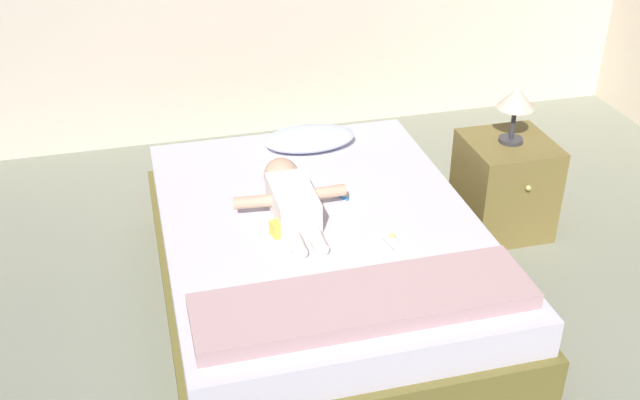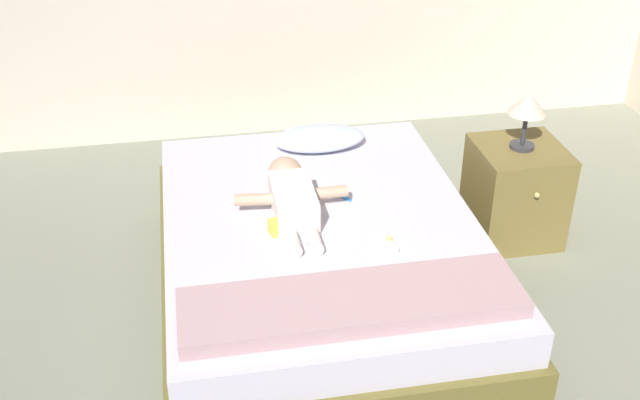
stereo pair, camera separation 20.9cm
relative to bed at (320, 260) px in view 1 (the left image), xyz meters
name	(u,v)px [view 1 (the left image)]	position (x,y,z in m)	size (l,w,h in m)	color
bed	(320,260)	(0.00, 0.00, 0.00)	(1.46, 1.96, 0.45)	brown
pillow	(309,138)	(0.13, 0.72, 0.28)	(0.49, 0.28, 0.11)	silver
baby	(290,197)	(-0.11, 0.10, 0.30)	(0.53, 0.68, 0.17)	white
toothbrush	(337,194)	(0.13, 0.18, 0.24)	(0.08, 0.12, 0.02)	#2B8BED
nightstand	(504,186)	(1.12, 0.36, 0.04)	(0.44, 0.47, 0.53)	olive
lamp	(516,101)	(1.12, 0.36, 0.53)	(0.19, 0.19, 0.30)	#333338
blanket	(364,301)	(0.00, -0.67, 0.26)	(1.32, 0.35, 0.07)	#B89293
toy_block	(279,229)	(-0.21, -0.08, 0.26)	(0.08, 0.08, 0.07)	yellow
baby_bottle	(392,240)	(0.25, -0.29, 0.25)	(0.07, 0.11, 0.07)	white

